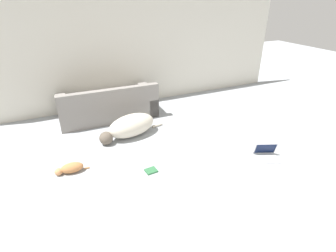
{
  "coord_description": "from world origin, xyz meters",
  "views": [
    {
      "loc": [
        -1.96,
        -1.33,
        2.39
      ],
      "look_at": [
        -0.4,
        2.1,
        0.46
      ],
      "focal_mm": 28.0,
      "sensor_mm": 36.0,
      "label": 1
    }
  ],
  "objects_px": {
    "dog": "(130,126)",
    "laptop_open": "(266,153)",
    "book_green": "(151,171)",
    "cat": "(70,168)",
    "couch": "(108,107)"
  },
  "relations": [
    {
      "from": "dog",
      "to": "cat",
      "type": "height_order",
      "value": "dog"
    },
    {
      "from": "laptop_open",
      "to": "book_green",
      "type": "xyz_separation_m",
      "value": [
        -1.84,
        0.41,
        -0.06
      ]
    },
    {
      "from": "cat",
      "to": "book_green",
      "type": "distance_m",
      "value": 1.2
    },
    {
      "from": "book_green",
      "to": "laptop_open",
      "type": "bearing_deg",
      "value": -12.57
    },
    {
      "from": "couch",
      "to": "dog",
      "type": "distance_m",
      "value": 0.98
    },
    {
      "from": "laptop_open",
      "to": "couch",
      "type": "bearing_deg",
      "value": 149.91
    },
    {
      "from": "dog",
      "to": "laptop_open",
      "type": "distance_m",
      "value": 2.4
    },
    {
      "from": "dog",
      "to": "cat",
      "type": "relative_size",
      "value": 2.7
    },
    {
      "from": "couch",
      "to": "laptop_open",
      "type": "height_order",
      "value": "couch"
    },
    {
      "from": "cat",
      "to": "laptop_open",
      "type": "bearing_deg",
      "value": 164.96
    },
    {
      "from": "cat",
      "to": "book_green",
      "type": "height_order",
      "value": "cat"
    },
    {
      "from": "couch",
      "to": "laptop_open",
      "type": "relative_size",
      "value": 4.51
    },
    {
      "from": "couch",
      "to": "cat",
      "type": "xyz_separation_m",
      "value": [
        -0.97,
        -1.68,
        -0.17
      ]
    },
    {
      "from": "dog",
      "to": "laptop_open",
      "type": "bearing_deg",
      "value": 124.52
    },
    {
      "from": "couch",
      "to": "dog",
      "type": "height_order",
      "value": "couch"
    }
  ]
}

